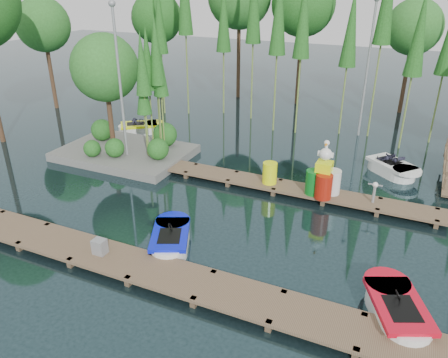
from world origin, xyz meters
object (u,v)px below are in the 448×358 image
at_px(boat_red, 396,311).
at_px(utility_cabinet, 100,247).
at_px(yellow_barrel, 270,173).
at_px(boat_blue, 171,239).
at_px(drum_cluster, 323,179).
at_px(boat_yellow_far, 140,128).
at_px(island, 118,91).

xyz_separation_m(boat_red, utility_cabinet, (-8.65, -1.14, 0.28)).
relative_size(boat_red, yellow_barrel, 3.37).
bearing_deg(boat_blue, drum_cluster, 28.86).
distance_m(boat_blue, boat_yellow_far, 11.84).
xyz_separation_m(island, drum_cluster, (10.22, -0.95, -2.22)).
relative_size(boat_yellow_far, yellow_barrel, 3.09).
bearing_deg(island, boat_blue, -43.89).
distance_m(utility_cabinet, yellow_barrel, 7.67).
relative_size(island, boat_red, 2.24).
height_order(boat_blue, drum_cluster, drum_cluster).
xyz_separation_m(island, boat_yellow_far, (-1.10, 3.03, -2.91)).
relative_size(island, utility_cabinet, 13.84).
xyz_separation_m(utility_cabinet, drum_cluster, (5.39, 6.84, 0.42)).
bearing_deg(boat_blue, yellow_barrel, 48.80).
distance_m(boat_yellow_far, drum_cluster, 12.02).
distance_m(boat_red, boat_yellow_far, 17.50).
height_order(utility_cabinet, yellow_barrel, yellow_barrel).
height_order(boat_red, yellow_barrel, yellow_barrel).
height_order(boat_yellow_far, utility_cabinet, boat_yellow_far).
height_order(boat_blue, boat_red, boat_red).
bearing_deg(boat_red, island, 129.74).
distance_m(boat_red, yellow_barrel, 8.06).
xyz_separation_m(yellow_barrel, drum_cluster, (2.25, -0.16, 0.22)).
bearing_deg(boat_red, utility_cabinet, 163.52).
xyz_separation_m(island, utility_cabinet, (4.83, -7.79, -2.64)).
relative_size(boat_blue, drum_cluster, 1.26).
bearing_deg(utility_cabinet, boat_red, 7.52).
xyz_separation_m(boat_blue, yellow_barrel, (1.58, 5.35, 0.50)).
distance_m(boat_blue, yellow_barrel, 5.60).
bearing_deg(boat_blue, boat_yellow_far, 104.47).
bearing_deg(yellow_barrel, utility_cabinet, -114.15).
bearing_deg(utility_cabinet, drum_cluster, 51.78).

